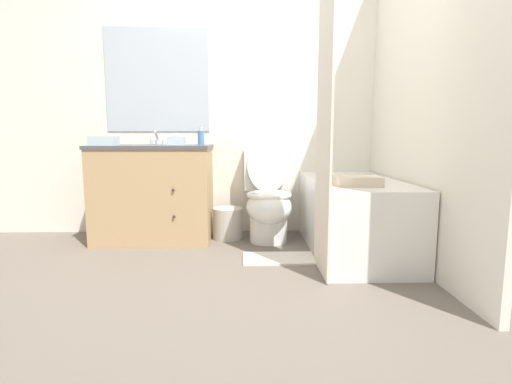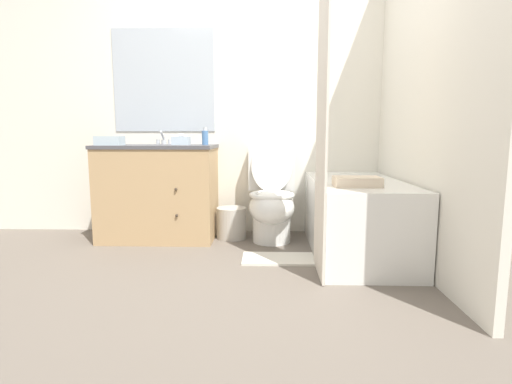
{
  "view_description": "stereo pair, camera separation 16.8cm",
  "coord_description": "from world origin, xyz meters",
  "px_view_note": "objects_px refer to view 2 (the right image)",
  "views": [
    {
      "loc": [
        0.05,
        -2.24,
        0.92
      ],
      "look_at": [
        0.13,
        0.69,
        0.5
      ],
      "focal_mm": 28.0,
      "sensor_mm": 36.0,
      "label": 1
    },
    {
      "loc": [
        0.22,
        -2.24,
        0.92
      ],
      "look_at": [
        0.13,
        0.69,
        0.5
      ],
      "focal_mm": 28.0,
      "sensor_mm": 36.0,
      "label": 2
    }
  ],
  "objects_px": {
    "vanity_cabinet": "(159,191)",
    "bathtub": "(356,217)",
    "soap_dispenser": "(205,137)",
    "bath_mat": "(278,259)",
    "sink_faucet": "(164,141)",
    "toilet": "(272,200)",
    "wastebasket": "(231,223)",
    "tissue_box": "(181,140)",
    "hand_towel_folded": "(110,141)",
    "bath_towel_folded": "(357,182)"
  },
  "relations": [
    {
      "from": "bathtub",
      "to": "bath_mat",
      "type": "bearing_deg",
      "value": -161.65
    },
    {
      "from": "tissue_box",
      "to": "bathtub",
      "type": "bearing_deg",
      "value": -17.44
    },
    {
      "from": "soap_dispenser",
      "to": "bath_towel_folded",
      "type": "distance_m",
      "value": 1.43
    },
    {
      "from": "bathtub",
      "to": "bath_towel_folded",
      "type": "xyz_separation_m",
      "value": [
        -0.08,
        -0.37,
        0.32
      ]
    },
    {
      "from": "tissue_box",
      "to": "bath_towel_folded",
      "type": "relative_size",
      "value": 0.48
    },
    {
      "from": "bath_towel_folded",
      "to": "bath_mat",
      "type": "height_order",
      "value": "bath_towel_folded"
    },
    {
      "from": "vanity_cabinet",
      "to": "soap_dispenser",
      "type": "xyz_separation_m",
      "value": [
        0.42,
        0.02,
        0.47
      ]
    },
    {
      "from": "tissue_box",
      "to": "bath_towel_folded",
      "type": "xyz_separation_m",
      "value": [
        1.37,
        -0.82,
        -0.27
      ]
    },
    {
      "from": "bath_mat",
      "to": "tissue_box",
      "type": "bearing_deg",
      "value": 142.19
    },
    {
      "from": "sink_faucet",
      "to": "bathtub",
      "type": "height_order",
      "value": "sink_faucet"
    },
    {
      "from": "sink_faucet",
      "to": "hand_towel_folded",
      "type": "bearing_deg",
      "value": -134.15
    },
    {
      "from": "sink_faucet",
      "to": "bathtub",
      "type": "distance_m",
      "value": 1.86
    },
    {
      "from": "sink_faucet",
      "to": "toilet",
      "type": "relative_size",
      "value": 0.16
    },
    {
      "from": "bathtub",
      "to": "bath_mat",
      "type": "xyz_separation_m",
      "value": [
        -0.61,
        -0.2,
        -0.28
      ]
    },
    {
      "from": "sink_faucet",
      "to": "bathtub",
      "type": "relative_size",
      "value": 0.1
    },
    {
      "from": "vanity_cabinet",
      "to": "tissue_box",
      "type": "distance_m",
      "value": 0.49
    },
    {
      "from": "bathtub",
      "to": "tissue_box",
      "type": "distance_m",
      "value": 1.64
    },
    {
      "from": "bath_mat",
      "to": "toilet",
      "type": "bearing_deg",
      "value": 94.89
    },
    {
      "from": "sink_faucet",
      "to": "soap_dispenser",
      "type": "relative_size",
      "value": 0.94
    },
    {
      "from": "hand_towel_folded",
      "to": "bath_mat",
      "type": "xyz_separation_m",
      "value": [
        1.41,
        -0.45,
        -0.87
      ]
    },
    {
      "from": "sink_faucet",
      "to": "toilet",
      "type": "height_order",
      "value": "sink_faucet"
    },
    {
      "from": "vanity_cabinet",
      "to": "tissue_box",
      "type": "height_order",
      "value": "tissue_box"
    },
    {
      "from": "wastebasket",
      "to": "hand_towel_folded",
      "type": "height_order",
      "value": "hand_towel_folded"
    },
    {
      "from": "toilet",
      "to": "wastebasket",
      "type": "height_order",
      "value": "toilet"
    },
    {
      "from": "toilet",
      "to": "bath_towel_folded",
      "type": "bearing_deg",
      "value": -51.55
    },
    {
      "from": "wastebasket",
      "to": "toilet",
      "type": "bearing_deg",
      "value": -10.5
    },
    {
      "from": "tissue_box",
      "to": "soap_dispenser",
      "type": "distance_m",
      "value": 0.22
    },
    {
      "from": "vanity_cabinet",
      "to": "sink_faucet",
      "type": "xyz_separation_m",
      "value": [
        -0.0,
        0.21,
        0.44
      ]
    },
    {
      "from": "toilet",
      "to": "tissue_box",
      "type": "height_order",
      "value": "tissue_box"
    },
    {
      "from": "sink_faucet",
      "to": "tissue_box",
      "type": "xyz_separation_m",
      "value": [
        0.2,
        -0.16,
        0.0
      ]
    },
    {
      "from": "sink_faucet",
      "to": "bath_mat",
      "type": "xyz_separation_m",
      "value": [
        1.05,
        -0.82,
        -0.86
      ]
    },
    {
      "from": "sink_faucet",
      "to": "bath_mat",
      "type": "distance_m",
      "value": 1.59
    },
    {
      "from": "bathtub",
      "to": "soap_dispenser",
      "type": "distance_m",
      "value": 1.45
    },
    {
      "from": "bathtub",
      "to": "hand_towel_folded",
      "type": "xyz_separation_m",
      "value": [
        -2.01,
        0.25,
        0.58
      ]
    },
    {
      "from": "bath_towel_folded",
      "to": "bath_mat",
      "type": "relative_size",
      "value": 0.58
    },
    {
      "from": "bathtub",
      "to": "hand_towel_folded",
      "type": "bearing_deg",
      "value": 172.95
    },
    {
      "from": "vanity_cabinet",
      "to": "bath_towel_folded",
      "type": "distance_m",
      "value": 1.76
    },
    {
      "from": "soap_dispenser",
      "to": "tissue_box",
      "type": "bearing_deg",
      "value": 172.06
    },
    {
      "from": "tissue_box",
      "to": "wastebasket",
      "type": "bearing_deg",
      "value": -4.86
    },
    {
      "from": "toilet",
      "to": "tissue_box",
      "type": "distance_m",
      "value": 0.96
    },
    {
      "from": "toilet",
      "to": "bath_mat",
      "type": "height_order",
      "value": "toilet"
    },
    {
      "from": "vanity_cabinet",
      "to": "soap_dispenser",
      "type": "bearing_deg",
      "value": 2.47
    },
    {
      "from": "hand_towel_folded",
      "to": "bathtub",
      "type": "bearing_deg",
      "value": -7.05
    },
    {
      "from": "bath_mat",
      "to": "wastebasket",
      "type": "bearing_deg",
      "value": 123.15
    },
    {
      "from": "wastebasket",
      "to": "tissue_box",
      "type": "relative_size",
      "value": 1.87
    },
    {
      "from": "toilet",
      "to": "vanity_cabinet",
      "type": "bearing_deg",
      "value": 176.81
    },
    {
      "from": "vanity_cabinet",
      "to": "bathtub",
      "type": "xyz_separation_m",
      "value": [
        1.66,
        -0.41,
        -0.14
      ]
    },
    {
      "from": "tissue_box",
      "to": "hand_towel_folded",
      "type": "bearing_deg",
      "value": -159.45
    },
    {
      "from": "toilet",
      "to": "wastebasket",
      "type": "relative_size",
      "value": 3.18
    },
    {
      "from": "bathtub",
      "to": "tissue_box",
      "type": "bearing_deg",
      "value": 162.56
    }
  ]
}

